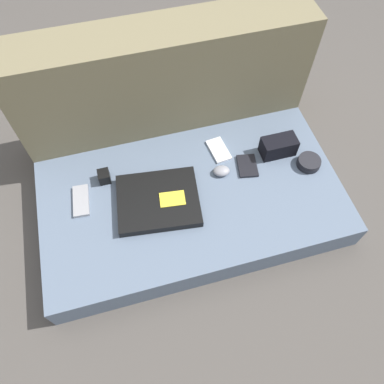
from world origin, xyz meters
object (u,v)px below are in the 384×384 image
(laptop, at_px, (158,200))
(phone_silver, at_px, (219,150))
(phone_black, at_px, (81,201))
(computer_mouse, at_px, (221,171))
(camera_pouch, at_px, (278,146))
(phone_small, at_px, (247,166))
(charger_brick, at_px, (104,177))
(speaker_puck, at_px, (309,162))

(laptop, height_order, phone_silver, laptop)
(laptop, height_order, phone_black, laptop)
(phone_black, bearing_deg, laptop, -11.32)
(computer_mouse, bearing_deg, camera_pouch, 17.69)
(laptop, xyz_separation_m, camera_pouch, (0.50, 0.10, 0.02))
(laptop, distance_m, phone_small, 0.37)
(camera_pouch, relative_size, charger_brick, 2.82)
(speaker_puck, distance_m, phone_small, 0.24)
(charger_brick, bearing_deg, camera_pouch, -4.19)
(phone_black, distance_m, camera_pouch, 0.77)
(phone_black, relative_size, charger_brick, 2.80)
(camera_pouch, height_order, charger_brick, camera_pouch)
(charger_brick, bearing_deg, phone_silver, 2.43)
(computer_mouse, relative_size, speaker_puck, 0.77)
(speaker_puck, relative_size, phone_silver, 0.73)
(computer_mouse, distance_m, phone_small, 0.11)
(laptop, bearing_deg, speaker_puck, 8.02)
(computer_mouse, height_order, camera_pouch, camera_pouch)
(phone_silver, height_order, charger_brick, charger_brick)
(laptop, height_order, speaker_puck, laptop)
(laptop, relative_size, charger_brick, 6.70)
(phone_silver, relative_size, phone_black, 0.93)
(computer_mouse, distance_m, camera_pouch, 0.25)
(phone_black, height_order, camera_pouch, camera_pouch)
(phone_small, distance_m, charger_brick, 0.54)
(phone_silver, relative_size, charger_brick, 2.59)
(computer_mouse, xyz_separation_m, speaker_puck, (0.34, -0.05, 0.00))
(laptop, bearing_deg, phone_black, 171.03)
(computer_mouse, relative_size, phone_black, 0.52)
(phone_black, bearing_deg, charger_brick, 40.63)
(speaker_puck, distance_m, phone_black, 0.87)
(speaker_puck, xyz_separation_m, phone_small, (-0.23, 0.05, -0.01))
(phone_small, bearing_deg, laptop, -159.86)
(laptop, height_order, charger_brick, charger_brick)
(computer_mouse, bearing_deg, speaker_puck, 0.33)
(speaker_puck, bearing_deg, camera_pouch, 136.89)
(speaker_puck, xyz_separation_m, phone_silver, (-0.31, 0.16, -0.01))
(speaker_puck, bearing_deg, computer_mouse, 171.29)
(camera_pouch, bearing_deg, laptop, -168.78)
(phone_black, xyz_separation_m, camera_pouch, (0.77, 0.02, 0.03))
(laptop, bearing_deg, phone_small, 16.99)
(speaker_puck, height_order, camera_pouch, camera_pouch)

